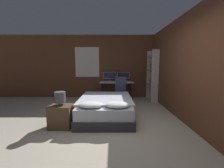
{
  "coord_description": "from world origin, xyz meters",
  "views": [
    {
      "loc": [
        -0.01,
        -2.83,
        1.45
      ],
      "look_at": [
        -0.01,
        2.48,
        0.75
      ],
      "focal_mm": 24.0,
      "sensor_mm": 36.0,
      "label": 1
    }
  ],
  "objects": [
    {
      "name": "desk",
      "position": [
        0.17,
        3.35,
        0.64
      ],
      "size": [
        1.36,
        0.68,
        0.73
      ],
      "color": "beige",
      "rests_on": "ground_plane"
    },
    {
      "name": "monitor_left",
      "position": [
        -0.12,
        3.58,
        0.96
      ],
      "size": [
        0.53,
        0.16,
        0.38
      ],
      "color": "#B7B7BC",
      "rests_on": "desk"
    },
    {
      "name": "bedside_lamp",
      "position": [
        -1.19,
        0.49,
        0.71
      ],
      "size": [
        0.24,
        0.24,
        0.31
      ],
      "color": "gray",
      "rests_on": "nightstand"
    },
    {
      "name": "monitor_right",
      "position": [
        0.47,
        3.58,
        0.96
      ],
      "size": [
        0.53,
        0.16,
        0.38
      ],
      "color": "#B7B7BC",
      "rests_on": "desk"
    },
    {
      "name": "computer_mouse",
      "position": [
        0.47,
        3.11,
        0.75
      ],
      "size": [
        0.07,
        0.05,
        0.04
      ],
      "color": "#B7B7BC",
      "rests_on": "desk"
    },
    {
      "name": "wall_side_right",
      "position": [
        1.8,
        1.5,
        1.35
      ],
      "size": [
        0.06,
        12.0,
        2.7
      ],
      "color": "brown",
      "rests_on": "ground_plane"
    },
    {
      "name": "keyboard",
      "position": [
        0.17,
        3.11,
        0.74
      ],
      "size": [
        0.42,
        0.13,
        0.02
      ],
      "color": "#B7B7BC",
      "rests_on": "desk"
    },
    {
      "name": "office_chair",
      "position": [
        0.29,
        2.58,
        0.38
      ],
      "size": [
        0.52,
        0.52,
        1.0
      ],
      "color": "black",
      "rests_on": "ground_plane"
    },
    {
      "name": "ground_plane",
      "position": [
        0.0,
        0.0,
        0.0
      ],
      "size": [
        20.0,
        20.0,
        0.0
      ],
      "primitive_type": "plane",
      "color": "#B2A893"
    },
    {
      "name": "nightstand",
      "position": [
        -1.19,
        0.49,
        0.26
      ],
      "size": [
        0.49,
        0.4,
        0.52
      ],
      "color": "brown",
      "rests_on": "ground_plane"
    },
    {
      "name": "wall_back",
      "position": [
        -0.01,
        3.75,
        1.35
      ],
      "size": [
        12.0,
        0.08,
        2.7
      ],
      "color": "brown",
      "rests_on": "ground_plane"
    },
    {
      "name": "bookshelf",
      "position": [
        1.61,
        3.11,
        1.09
      ],
      "size": [
        0.28,
        0.8,
        2.01
      ],
      "color": "beige",
      "rests_on": "ground_plane"
    },
    {
      "name": "bed",
      "position": [
        -0.19,
        1.2,
        0.27
      ],
      "size": [
        1.43,
        2.02,
        0.61
      ],
      "color": "#2D2D33",
      "rests_on": "ground_plane"
    }
  ]
}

